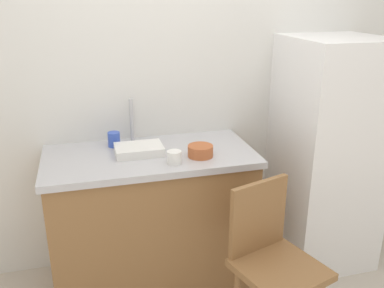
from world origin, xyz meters
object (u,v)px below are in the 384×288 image
(dish_tray, at_px, (139,150))
(refrigerator, at_px, (326,154))
(terracotta_bowl, at_px, (200,151))
(cup_white, at_px, (174,157))
(chair, at_px, (272,259))
(cup_blue, at_px, (114,139))

(dish_tray, bearing_deg, refrigerator, -0.92)
(terracotta_bowl, relative_size, cup_white, 1.82)
(dish_tray, height_order, terracotta_bowl, terracotta_bowl)
(chair, bearing_deg, terracotta_bowl, 96.98)
(dish_tray, height_order, cup_white, cup_white)
(refrigerator, bearing_deg, chair, -136.76)
(refrigerator, xyz_separation_m, cup_blue, (-1.39, 0.18, 0.17))
(dish_tray, xyz_separation_m, terracotta_bowl, (0.34, -0.14, 0.01))
(refrigerator, bearing_deg, terracotta_bowl, -172.84)
(dish_tray, distance_m, terracotta_bowl, 0.36)
(chair, relative_size, cup_white, 10.94)
(refrigerator, bearing_deg, cup_blue, 172.49)
(dish_tray, bearing_deg, terracotta_bowl, -21.91)
(chair, bearing_deg, cup_white, 114.13)
(terracotta_bowl, distance_m, cup_blue, 0.56)
(refrigerator, xyz_separation_m, dish_tray, (-1.26, 0.02, 0.15))
(cup_blue, bearing_deg, dish_tray, -51.26)
(dish_tray, bearing_deg, cup_white, -50.14)
(dish_tray, xyz_separation_m, cup_blue, (-0.13, 0.16, 0.02))
(cup_white, bearing_deg, chair, -48.28)
(terracotta_bowl, bearing_deg, dish_tray, 158.09)
(terracotta_bowl, bearing_deg, cup_white, -158.49)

